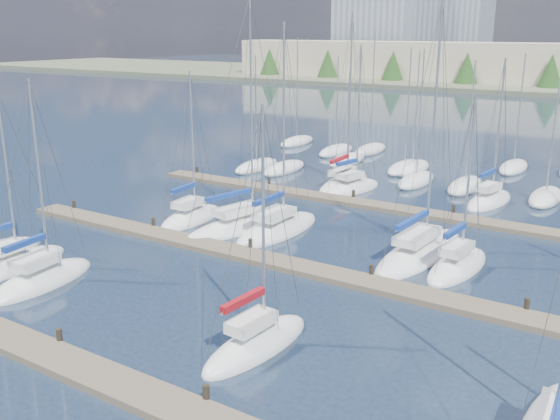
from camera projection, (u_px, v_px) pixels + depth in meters
The scene contains 17 objects.
ground at pixel (499, 149), 70.58m from camera, with size 400.00×400.00×0.00m, color #233146.
dock_near at pixel (110, 381), 23.73m from camera, with size 44.00×1.93×1.10m.
dock_mid at pixel (299, 267), 35.03m from camera, with size 44.00×1.93×1.10m.
dock_far at pixel (396, 209), 46.33m from camera, with size 44.00×1.93×1.10m.
sailboat_c at pixel (42, 280), 33.19m from camera, with size 3.13×6.88×11.45m.
sailboat_n at pixel (344, 183), 53.90m from camera, with size 2.92×8.52×15.09m.
sailboat_i at pixel (244, 225), 42.51m from camera, with size 4.97×10.20×15.77m.
sailboat_k at pixel (419, 252), 37.31m from camera, with size 3.44×10.58×15.51m.
sailboat_h at pixel (191, 218), 44.10m from camera, with size 3.01×6.58×11.11m.
sailboat_b at pixel (9, 267), 35.04m from camera, with size 2.73×7.72×10.76m.
sailboat_l at pixel (457, 266), 35.08m from camera, with size 2.69×6.86×10.57m.
sailboat_d at pixel (256, 344), 26.40m from camera, with size 2.49×6.60×11.00m.
sailboat_p at pixel (489, 201), 48.45m from camera, with size 3.07×6.98×11.77m.
sailboat_j at pixel (278, 229), 41.64m from camera, with size 3.07×8.56×14.25m.
sailboat_o at pixel (352, 188), 52.25m from camera, with size 3.64×6.91×12.58m.
distant_boats at pixel (410, 167), 59.65m from camera, with size 36.93×20.75×13.30m.
shoreline at pixel (542, 53), 147.89m from camera, with size 400.00×60.00×38.00m.
Camera 1 is at (16.80, -12.10, 13.04)m, focal length 40.00 mm.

